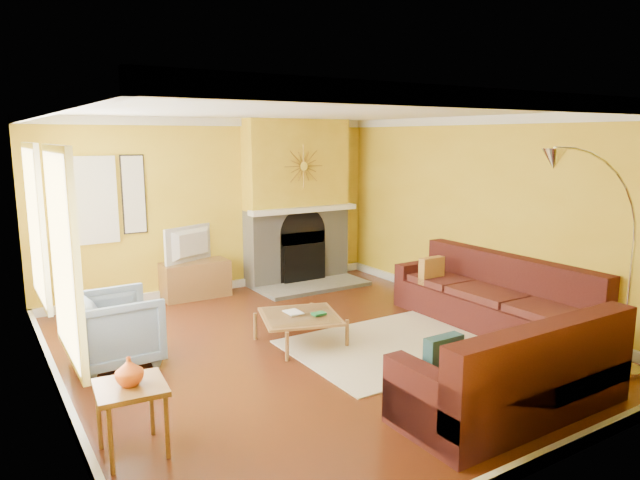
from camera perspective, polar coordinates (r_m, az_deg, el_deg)
floor at (r=6.77m, az=-0.35°, el=-10.73°), size 5.50×6.00×0.02m
ceiling at (r=6.33m, az=-0.38°, el=12.93°), size 5.50×6.00×0.02m
wall_back at (r=9.08m, az=-10.43°, el=3.37°), size 5.50×0.02×2.70m
wall_front at (r=4.22m, az=21.79°, el=-5.15°), size 5.50×0.02×2.70m
wall_left at (r=5.51m, az=-25.60°, el=-1.92°), size 0.02×6.00×2.70m
wall_right at (r=8.19m, az=16.30°, el=2.38°), size 0.02×6.00×2.70m
baseboard at (r=6.75m, az=-0.36°, el=-10.17°), size 5.50×6.00×0.12m
crown_molding at (r=6.32m, az=-0.38°, el=12.30°), size 5.50×6.00×0.12m
window_left_near at (r=6.76m, az=-26.68°, el=1.38°), size 0.06×1.22×1.72m
window_left_far at (r=4.90m, az=-24.44°, el=-1.46°), size 0.06×1.22×1.72m
window_back at (r=8.50m, az=-22.34°, el=3.66°), size 0.82×0.06×1.22m
wall_art at (r=8.64m, az=-18.12°, el=4.35°), size 0.34×0.04×1.14m
fireplace at (r=9.48m, az=-2.34°, el=3.81°), size 1.80×0.40×2.70m
mantel at (r=9.28m, az=-1.60°, el=3.06°), size 1.92×0.22×0.08m
hearth at (r=9.26m, az=-0.58°, el=-4.66°), size 1.80×0.70×0.06m
sunburst at (r=9.23m, az=-1.65°, el=7.38°), size 0.70×0.04×0.70m
rug at (r=6.86m, az=7.64°, el=-10.38°), size 2.40×1.80×0.02m
sectional_sofa at (r=6.61m, az=12.56°, el=-7.30°), size 3.20×3.54×0.90m
coffee_table at (r=6.84m, az=-1.98°, el=-8.87°), size 1.11×1.11×0.35m
media_console at (r=8.90m, az=-12.35°, el=-3.87°), size 1.01×0.45×0.55m
tv at (r=8.79m, az=-12.49°, el=-0.40°), size 0.92×0.48×0.54m
subwoofer at (r=9.10m, az=-10.17°, el=-4.31°), size 0.30×0.30×0.30m
armchair at (r=6.54m, az=-19.71°, el=-8.36°), size 0.89×0.86×0.79m
side_table at (r=4.81m, az=-18.26°, el=-16.67°), size 0.56×0.56×0.56m
vase at (r=4.64m, az=-18.54°, el=-12.32°), size 0.23×0.23×0.22m
book at (r=6.79m, az=-3.35°, el=-7.37°), size 0.18×0.24×0.02m
arc_lamp at (r=6.01m, az=25.79°, el=-2.87°), size 1.46×0.36×2.32m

